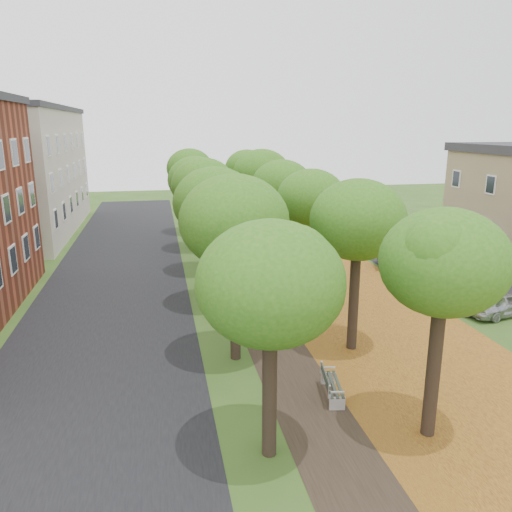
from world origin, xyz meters
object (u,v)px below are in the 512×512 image
bench (331,384)px  car_white (421,254)px  car_silver (502,303)px  car_grey (418,259)px  car_red (452,265)px

bench → car_white: bearing=-28.3°
car_silver → car_grey: 8.00m
car_red → car_silver: bearing=148.0°
car_white → car_grey: bearing=142.0°
car_grey → car_white: car_white is taller
car_red → car_grey: car_red is taller
bench → car_red: 16.63m
bench → car_grey: bearing=-28.3°
bench → car_white: size_ratio=0.34×
bench → car_white: car_white is taller
car_silver → car_white: size_ratio=0.67×
bench → car_silver: size_ratio=0.51×
bench → car_silver: bearing=-52.8°
car_white → bench: bearing=141.5°
bench → car_white: 18.27m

